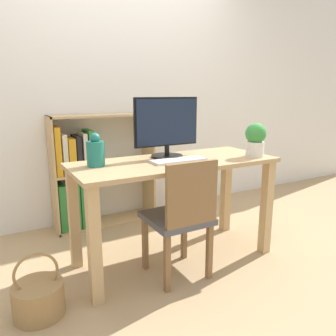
{
  "coord_description": "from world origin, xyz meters",
  "views": [
    {
      "loc": [
        -1.15,
        -1.98,
        1.24
      ],
      "look_at": [
        0.0,
        0.1,
        0.69
      ],
      "focal_mm": 35.0,
      "sensor_mm": 36.0,
      "label": 1
    }
  ],
  "objects_px": {
    "vase": "(96,152)",
    "potted_plant": "(255,139)",
    "monitor": "(167,126)",
    "bookshelf": "(84,174)",
    "basket": "(39,298)",
    "chair": "(181,215)",
    "keyboard": "(179,160)"
  },
  "relations": [
    {
      "from": "monitor",
      "to": "basket",
      "type": "bearing_deg",
      "value": -162.15
    },
    {
      "from": "keyboard",
      "to": "potted_plant",
      "type": "height_order",
      "value": "potted_plant"
    },
    {
      "from": "monitor",
      "to": "chair",
      "type": "distance_m",
      "value": 0.68
    },
    {
      "from": "potted_plant",
      "to": "bookshelf",
      "type": "xyz_separation_m",
      "value": [
        -1.01,
        1.12,
        -0.39
      ]
    },
    {
      "from": "potted_plant",
      "to": "bookshelf",
      "type": "relative_size",
      "value": 0.24
    },
    {
      "from": "chair",
      "to": "monitor",
      "type": "bearing_deg",
      "value": 71.49
    },
    {
      "from": "keyboard",
      "to": "monitor",
      "type": "bearing_deg",
      "value": 89.37
    },
    {
      "from": "chair",
      "to": "basket",
      "type": "distance_m",
      "value": 0.97
    },
    {
      "from": "vase",
      "to": "bookshelf",
      "type": "bearing_deg",
      "value": 81.3
    },
    {
      "from": "vase",
      "to": "potted_plant",
      "type": "height_order",
      "value": "potted_plant"
    },
    {
      "from": "chair",
      "to": "bookshelf",
      "type": "xyz_separation_m",
      "value": [
        -0.32,
        1.2,
        0.06
      ]
    },
    {
      "from": "monitor",
      "to": "basket",
      "type": "relative_size",
      "value": 1.35
    },
    {
      "from": "chair",
      "to": "basket",
      "type": "relative_size",
      "value": 2.17
    },
    {
      "from": "monitor",
      "to": "bookshelf",
      "type": "relative_size",
      "value": 0.49
    },
    {
      "from": "monitor",
      "to": "potted_plant",
      "type": "height_order",
      "value": "monitor"
    },
    {
      "from": "potted_plant",
      "to": "chair",
      "type": "distance_m",
      "value": 0.83
    },
    {
      "from": "monitor",
      "to": "potted_plant",
      "type": "xyz_separation_m",
      "value": [
        0.59,
        -0.3,
        -0.1
      ]
    },
    {
      "from": "potted_plant",
      "to": "bookshelf",
      "type": "distance_m",
      "value": 1.56
    },
    {
      "from": "bookshelf",
      "to": "potted_plant",
      "type": "bearing_deg",
      "value": -47.74
    },
    {
      "from": "monitor",
      "to": "keyboard",
      "type": "relative_size",
      "value": 1.29
    },
    {
      "from": "potted_plant",
      "to": "chair",
      "type": "xyz_separation_m",
      "value": [
        -0.69,
        -0.08,
        -0.45
      ]
    },
    {
      "from": "vase",
      "to": "chair",
      "type": "xyz_separation_m",
      "value": [
        0.46,
        -0.33,
        -0.41
      ]
    },
    {
      "from": "keyboard",
      "to": "bookshelf",
      "type": "height_order",
      "value": "bookshelf"
    },
    {
      "from": "bookshelf",
      "to": "chair",
      "type": "bearing_deg",
      "value": -74.86
    },
    {
      "from": "vase",
      "to": "basket",
      "type": "relative_size",
      "value": 0.58
    },
    {
      "from": "basket",
      "to": "vase",
      "type": "bearing_deg",
      "value": 31.46
    },
    {
      "from": "potted_plant",
      "to": "chair",
      "type": "height_order",
      "value": "potted_plant"
    },
    {
      "from": "keyboard",
      "to": "vase",
      "type": "xyz_separation_m",
      "value": [
        -0.55,
        0.13,
        0.09
      ]
    },
    {
      "from": "potted_plant",
      "to": "basket",
      "type": "xyz_separation_m",
      "value": [
        -1.6,
        -0.02,
        -0.79
      ]
    },
    {
      "from": "monitor",
      "to": "basket",
      "type": "distance_m",
      "value": 1.39
    },
    {
      "from": "keyboard",
      "to": "potted_plant",
      "type": "relative_size",
      "value": 1.58
    },
    {
      "from": "chair",
      "to": "bookshelf",
      "type": "relative_size",
      "value": 0.8
    }
  ]
}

